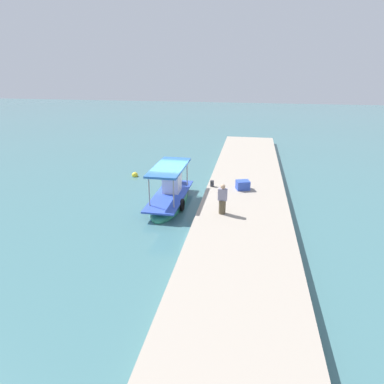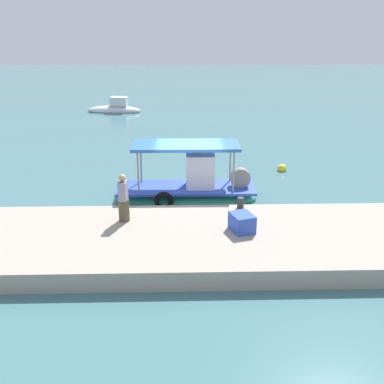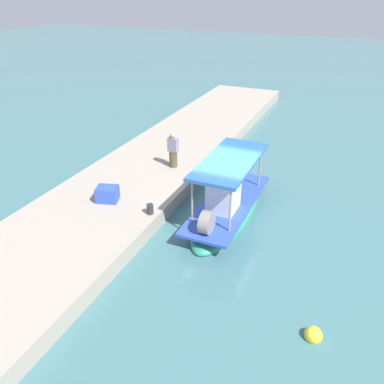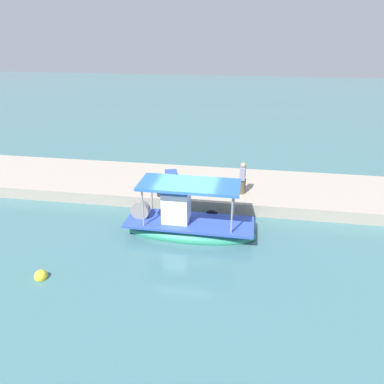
{
  "view_description": "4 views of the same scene",
  "coord_description": "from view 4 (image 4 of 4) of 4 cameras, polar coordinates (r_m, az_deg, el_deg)",
  "views": [
    {
      "loc": [
        -17.89,
        -4.39,
        7.76
      ],
      "look_at": [
        -0.82,
        -1.31,
        1.12
      ],
      "focal_mm": 30.79,
      "sensor_mm": 36.0,
      "label": 1
    },
    {
      "loc": [
        -0.39,
        -17.76,
        6.9
      ],
      "look_at": [
        0.06,
        -1.59,
        1.0
      ],
      "focal_mm": 44.56,
      "sensor_mm": 36.0,
      "label": 2
    },
    {
      "loc": [
        12.11,
        3.99,
        7.91
      ],
      "look_at": [
        -0.0,
        -1.28,
        0.78
      ],
      "focal_mm": 36.43,
      "sensor_mm": 36.0,
      "label": 3
    },
    {
      "loc": [
        -2.38,
        13.32,
        8.02
      ],
      "look_at": [
        0.0,
        -1.35,
        1.29
      ],
      "focal_mm": 33.37,
      "sensor_mm": 36.0,
      "label": 4
    }
  ],
  "objects": [
    {
      "name": "fisherman_near_bollard",
      "position": [
        17.79,
        8.06,
        1.98
      ],
      "size": [
        0.39,
        0.47,
        1.61
      ],
      "color": "brown",
      "rests_on": "dock_quay"
    },
    {
      "name": "mooring_bollard",
      "position": [
        17.57,
        -5.26,
        -0.07
      ],
      "size": [
        0.24,
        0.24,
        0.38
      ],
      "primitive_type": "cylinder",
      "color": "#2D2D33",
      "rests_on": "dock_quay"
    },
    {
      "name": "cargo_crate",
      "position": [
        19.23,
        -3.3,
        2.49
      ],
      "size": [
        0.84,
        0.94,
        0.56
      ],
      "primitive_type": "cube",
      "rotation": [
        0.0,
        0.0,
        1.88
      ],
      "color": "blue",
      "rests_on": "dock_quay"
    },
    {
      "name": "ground_plane",
      "position": [
        15.73,
        -0.78,
        -6.29
      ],
      "size": [
        120.0,
        120.0,
        0.0
      ],
      "primitive_type": "plane",
      "color": "#417075"
    },
    {
      "name": "main_fishing_boat",
      "position": [
        15.39,
        -0.78,
        -5.17
      ],
      "size": [
        5.69,
        1.93,
        2.7
      ],
      "color": "#2C8D6D",
      "rests_on": "ground_plane"
    },
    {
      "name": "dock_quay",
      "position": [
        19.35,
        1.39,
        0.82
      ],
      "size": [
        36.0,
        4.85,
        0.59
      ],
      "primitive_type": "cube",
      "color": "#A5988A",
      "rests_on": "ground_plane"
    },
    {
      "name": "marker_buoy",
      "position": [
        14.05,
        -23.0,
        -12.25
      ],
      "size": [
        0.46,
        0.46,
        0.46
      ],
      "color": "yellow",
      "rests_on": "ground_plane"
    }
  ]
}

